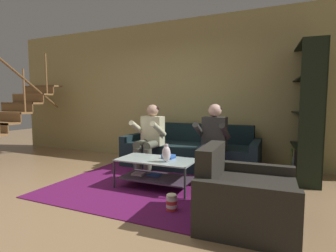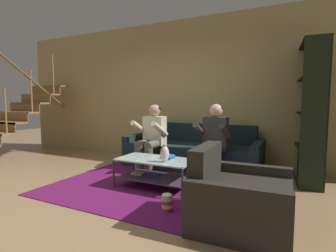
{
  "view_description": "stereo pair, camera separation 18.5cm",
  "coord_description": "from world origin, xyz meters",
  "px_view_note": "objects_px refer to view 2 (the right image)",
  "views": [
    {
      "loc": [
        2.22,
        -2.69,
        1.24
      ],
      "look_at": [
        0.61,
        0.93,
        0.86
      ],
      "focal_mm": 28.0,
      "sensor_mm": 36.0,
      "label": 1
    },
    {
      "loc": [
        2.39,
        -2.61,
        1.24
      ],
      "look_at": [
        0.61,
        0.93,
        0.86
      ],
      "focal_mm": 28.0,
      "sensor_mm": 36.0,
      "label": 2
    }
  ],
  "objects_px": {
    "couch": "(192,153)",
    "armchair": "(238,199)",
    "person_seated_left": "(151,135)",
    "person_seated_right": "(214,138)",
    "coffee_table": "(155,168)",
    "vase": "(165,154)",
    "bookshelf": "(311,130)",
    "book_stack": "(168,156)",
    "popcorn_tub": "(167,202)"
  },
  "relations": [
    {
      "from": "couch",
      "to": "armchair",
      "type": "height_order",
      "value": "couch"
    },
    {
      "from": "person_seated_left",
      "to": "person_seated_right",
      "type": "distance_m",
      "value": 1.13
    },
    {
      "from": "coffee_table",
      "to": "vase",
      "type": "distance_m",
      "value": 0.35
    },
    {
      "from": "couch",
      "to": "bookshelf",
      "type": "distance_m",
      "value": 2.01
    },
    {
      "from": "coffee_table",
      "to": "book_stack",
      "type": "height_order",
      "value": "book_stack"
    },
    {
      "from": "person_seated_right",
      "to": "book_stack",
      "type": "distance_m",
      "value": 0.84
    },
    {
      "from": "couch",
      "to": "person_seated_right",
      "type": "xyz_separation_m",
      "value": [
        0.57,
        -0.52,
        0.38
      ]
    },
    {
      "from": "armchair",
      "to": "popcorn_tub",
      "type": "distance_m",
      "value": 0.81
    },
    {
      "from": "couch",
      "to": "bookshelf",
      "type": "xyz_separation_m",
      "value": [
        1.94,
        0.12,
        0.51
      ]
    },
    {
      "from": "vase",
      "to": "armchair",
      "type": "distance_m",
      "value": 1.26
    },
    {
      "from": "couch",
      "to": "person_seated_left",
      "type": "relative_size",
      "value": 2.11
    },
    {
      "from": "couch",
      "to": "armchair",
      "type": "xyz_separation_m",
      "value": [
        1.25,
        -1.93,
        -0.02
      ]
    },
    {
      "from": "popcorn_tub",
      "to": "person_seated_left",
      "type": "bearing_deg",
      "value": 125.91
    },
    {
      "from": "book_stack",
      "to": "person_seated_left",
      "type": "bearing_deg",
      "value": 134.88
    },
    {
      "from": "armchair",
      "to": "book_stack",
      "type": "bearing_deg",
      "value": 147.01
    },
    {
      "from": "person_seated_left",
      "to": "book_stack",
      "type": "distance_m",
      "value": 0.94
    },
    {
      "from": "person_seated_left",
      "to": "popcorn_tub",
      "type": "height_order",
      "value": "person_seated_left"
    },
    {
      "from": "person_seated_right",
      "to": "coffee_table",
      "type": "distance_m",
      "value": 1.07
    },
    {
      "from": "person_seated_left",
      "to": "person_seated_right",
      "type": "height_order",
      "value": "person_seated_right"
    },
    {
      "from": "vase",
      "to": "book_stack",
      "type": "height_order",
      "value": "vase"
    },
    {
      "from": "popcorn_tub",
      "to": "book_stack",
      "type": "bearing_deg",
      "value": 116.32
    },
    {
      "from": "couch",
      "to": "person_seated_right",
      "type": "distance_m",
      "value": 0.86
    },
    {
      "from": "book_stack",
      "to": "armchair",
      "type": "bearing_deg",
      "value": -32.99
    },
    {
      "from": "couch",
      "to": "person_seated_left",
      "type": "distance_m",
      "value": 0.85
    },
    {
      "from": "bookshelf",
      "to": "armchair",
      "type": "height_order",
      "value": "bookshelf"
    },
    {
      "from": "coffee_table",
      "to": "bookshelf",
      "type": "relative_size",
      "value": 0.52
    },
    {
      "from": "coffee_table",
      "to": "armchair",
      "type": "height_order",
      "value": "armchair"
    },
    {
      "from": "person_seated_right",
      "to": "armchair",
      "type": "distance_m",
      "value": 1.62
    },
    {
      "from": "person_seated_left",
      "to": "bookshelf",
      "type": "distance_m",
      "value": 2.59
    },
    {
      "from": "person_seated_right",
      "to": "armchair",
      "type": "relative_size",
      "value": 1.23
    },
    {
      "from": "person_seated_left",
      "to": "bookshelf",
      "type": "height_order",
      "value": "bookshelf"
    },
    {
      "from": "book_stack",
      "to": "coffee_table",
      "type": "bearing_deg",
      "value": -140.94
    },
    {
      "from": "person_seated_left",
      "to": "armchair",
      "type": "bearing_deg",
      "value": -37.8
    },
    {
      "from": "person_seated_left",
      "to": "vase",
      "type": "bearing_deg",
      "value": -50.69
    },
    {
      "from": "couch",
      "to": "coffee_table",
      "type": "relative_size",
      "value": 2.27
    },
    {
      "from": "person_seated_right",
      "to": "vase",
      "type": "height_order",
      "value": "person_seated_right"
    },
    {
      "from": "person_seated_right",
      "to": "vase",
      "type": "distance_m",
      "value": 0.98
    },
    {
      "from": "coffee_table",
      "to": "armchair",
      "type": "distance_m",
      "value": 1.47
    },
    {
      "from": "couch",
      "to": "book_stack",
      "type": "xyz_separation_m",
      "value": [
        0.08,
        -1.17,
        0.16
      ]
    },
    {
      "from": "couch",
      "to": "book_stack",
      "type": "bearing_deg",
      "value": -85.99
    },
    {
      "from": "book_stack",
      "to": "armchair",
      "type": "relative_size",
      "value": 0.2
    },
    {
      "from": "person_seated_left",
      "to": "bookshelf",
      "type": "xyz_separation_m",
      "value": [
        2.51,
        0.64,
        0.14
      ]
    },
    {
      "from": "couch",
      "to": "person_seated_right",
      "type": "bearing_deg",
      "value": -42.5
    },
    {
      "from": "coffee_table",
      "to": "armchair",
      "type": "bearing_deg",
      "value": -26.03
    },
    {
      "from": "person_seated_right",
      "to": "vase",
      "type": "relative_size",
      "value": 4.86
    },
    {
      "from": "armchair",
      "to": "person_seated_left",
      "type": "bearing_deg",
      "value": 142.2
    },
    {
      "from": "person_seated_right",
      "to": "armchair",
      "type": "xyz_separation_m",
      "value": [
        0.69,
        -1.41,
        -0.39
      ]
    },
    {
      "from": "coffee_table",
      "to": "book_stack",
      "type": "bearing_deg",
      "value": 39.06
    },
    {
      "from": "couch",
      "to": "person_seated_right",
      "type": "height_order",
      "value": "person_seated_right"
    },
    {
      "from": "book_stack",
      "to": "popcorn_tub",
      "type": "height_order",
      "value": "book_stack"
    }
  ]
}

